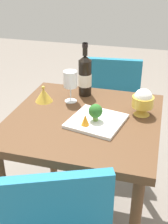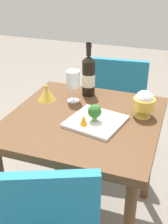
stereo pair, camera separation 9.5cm
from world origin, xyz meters
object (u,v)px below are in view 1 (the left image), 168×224
broccoli_floret (96,111)px  rice_bowl (143,101)px  rice_bowl_lid (44,95)px  carrot_garnish_left (85,120)px  wine_glass (70,80)px  chair_near_window (111,98)px  serving_plate (97,121)px  wine_bottle (85,75)px

broccoli_floret → rice_bowl: bearing=-53.6°
rice_bowl → rice_bowl_lid: 0.55m
carrot_garnish_left → wine_glass: bearing=30.9°
chair_near_window → serving_plate: 0.75m
chair_near_window → carrot_garnish_left: size_ratio=15.53×
rice_bowl → broccoli_floret: rice_bowl is taller
chair_near_window → wine_glass: (-0.52, 0.14, 0.33)m
rice_bowl_lid → carrot_garnish_left: 0.37m
serving_plate → broccoli_floret: broccoli_floret is taller
chair_near_window → rice_bowl_lid: chair_near_window is taller
rice_bowl → rice_bowl_lid: bearing=88.9°
rice_bowl → rice_bowl_lid: size_ratio=1.42×
rice_bowl_lid → carrot_garnish_left: (-0.22, -0.30, 0.01)m
chair_near_window → carrot_garnish_left: chair_near_window is taller
chair_near_window → rice_bowl: bearing=-71.5°
broccoli_floret → wine_bottle: bearing=23.9°
wine_glass → broccoli_floret: (-0.20, -0.19, -0.06)m
chair_near_window → broccoli_floret: chair_near_window is taller
wine_bottle → rice_bowl_lid: bearing=126.7°
rice_bowl → broccoli_floret: (-0.15, 0.21, -0.01)m
wine_bottle → rice_bowl: size_ratio=2.17×
wine_glass → rice_bowl: bearing=-96.9°
rice_bowl → chair_near_window: bearing=24.5°
carrot_garnish_left → chair_near_window: bearing=1.0°
chair_near_window → serving_plate: chair_near_window is taller
wine_bottle → broccoli_floret: 0.35m
wine_bottle → carrot_garnish_left: (-0.37, -0.10, -0.08)m
chair_near_window → rice_bowl: (-0.57, -0.26, 0.27)m
rice_bowl → broccoli_floret: size_ratio=1.65×
wine_bottle → rice_bowl_lid: (-0.15, 0.20, -0.08)m
wine_bottle → broccoli_floret: wine_bottle is taller
wine_glass → broccoli_floret: bearing=-136.7°
chair_near_window → carrot_garnish_left: (-0.78, -0.01, 0.24)m
chair_near_window → rice_bowl_lid: 0.67m
wine_bottle → serving_plate: (-0.30, -0.14, -0.11)m
broccoli_floret → carrot_garnish_left: (-0.06, 0.04, -0.02)m
chair_near_window → rice_bowl_lid: size_ratio=8.50×
rice_bowl_lid → serving_plate: 0.38m
chair_near_window → wine_glass: size_ratio=4.75×
wine_bottle → rice_bowl_lid: 0.26m
wine_bottle → rice_bowl: (-0.16, -0.35, -0.05)m
wine_glass → rice_bowl_lid: bearing=104.7°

